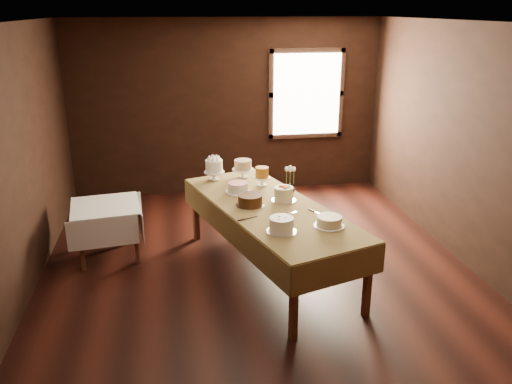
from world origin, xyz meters
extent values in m
cube|color=black|center=(0.00, 0.00, 0.00)|extent=(5.00, 6.00, 0.01)
cube|color=beige|center=(0.00, 0.00, 2.80)|extent=(5.00, 6.00, 0.01)
cube|color=black|center=(0.00, 3.00, 1.40)|extent=(5.00, 0.02, 2.80)
cube|color=black|center=(0.00, -3.00, 1.40)|extent=(5.00, 0.02, 2.80)
cube|color=black|center=(-2.50, 0.00, 1.40)|extent=(0.02, 6.00, 2.80)
cube|color=black|center=(2.50, 0.00, 1.40)|extent=(0.02, 6.00, 2.80)
cube|color=#FFEABF|center=(1.30, 2.94, 1.60)|extent=(1.10, 0.05, 1.30)
cube|color=#492B1B|center=(0.10, -1.27, 0.38)|extent=(0.08, 0.08, 0.76)
cube|color=#492B1B|center=(-0.65, 1.10, 0.38)|extent=(0.08, 0.08, 0.76)
cube|color=#492B1B|center=(0.92, -1.01, 0.38)|extent=(0.08, 0.08, 0.76)
cube|color=#492B1B|center=(0.16, 1.36, 0.38)|extent=(0.08, 0.08, 0.76)
cube|color=#492B1B|center=(0.13, 0.05, 0.80)|extent=(1.73, 2.80, 0.04)
cube|color=#A28649|center=(0.13, 0.05, 0.83)|extent=(1.81, 2.87, 0.01)
cube|color=#492B1B|center=(-2.03, 0.45, 0.31)|extent=(0.05, 0.05, 0.62)
cube|color=#492B1B|center=(-2.11, 1.07, 0.31)|extent=(0.05, 0.05, 0.62)
cube|color=#492B1B|center=(-1.41, 0.53, 0.31)|extent=(0.05, 0.05, 0.62)
cube|color=#492B1B|center=(-1.49, 1.15, 0.31)|extent=(0.05, 0.05, 0.62)
cube|color=#492B1B|center=(-1.76, 0.80, 0.64)|extent=(0.81, 0.81, 0.04)
cube|color=white|center=(-1.76, 0.80, 0.67)|extent=(0.90, 0.90, 0.01)
cylinder|color=white|center=(-0.40, 1.08, 0.89)|extent=(0.26, 0.26, 0.13)
cylinder|color=white|center=(-0.40, 1.08, 1.03)|extent=(0.28, 0.28, 0.15)
cylinder|color=white|center=(-0.02, 1.11, 0.89)|extent=(0.28, 0.28, 0.13)
cylinder|color=tan|center=(-0.02, 1.11, 1.02)|extent=(0.28, 0.28, 0.12)
cylinder|color=white|center=(-0.16, 0.55, 0.84)|extent=(0.31, 0.31, 0.01)
cylinder|color=white|center=(-0.16, 0.55, 0.89)|extent=(0.33, 0.33, 0.10)
cylinder|color=white|center=(0.17, 0.74, 0.89)|extent=(0.22, 0.22, 0.13)
cylinder|color=#A56017|center=(0.17, 0.74, 1.02)|extent=(0.22, 0.22, 0.13)
cylinder|color=silver|center=(-0.09, 0.09, 0.84)|extent=(0.33, 0.33, 0.01)
cylinder|color=#3E200C|center=(-0.09, 0.09, 0.90)|extent=(0.32, 0.32, 0.12)
cylinder|color=silver|center=(0.32, 0.18, 0.84)|extent=(0.28, 0.28, 0.01)
cylinder|color=beige|center=(0.32, 0.18, 0.92)|extent=(0.30, 0.30, 0.15)
cylinder|color=silver|center=(0.11, -0.68, 0.84)|extent=(0.31, 0.31, 0.01)
cylinder|color=white|center=(0.11, -0.68, 0.91)|extent=(0.34, 0.34, 0.14)
cylinder|color=white|center=(0.62, -0.63, 0.84)|extent=(0.31, 0.31, 0.01)
cylinder|color=beige|center=(0.62, -0.63, 0.89)|extent=(0.35, 0.35, 0.10)
cube|color=silver|center=(0.32, -0.21, 0.83)|extent=(0.23, 0.13, 0.01)
cube|color=silver|center=(0.62, -0.28, 0.83)|extent=(0.15, 0.22, 0.01)
cube|color=silver|center=(-0.01, 0.35, 0.83)|extent=(0.10, 0.24, 0.01)
cube|color=silver|center=(0.30, 0.46, 0.83)|extent=(0.13, 0.23, 0.01)
cube|color=silver|center=(-0.13, -0.28, 0.83)|extent=(0.23, 0.11, 0.01)
imported|color=#2D2823|center=(0.44, 0.40, 0.89)|extent=(0.17, 0.17, 0.13)
camera|label=1|loc=(-0.93, -5.29, 2.94)|focal=36.41mm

